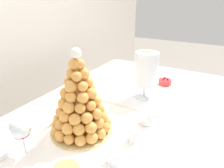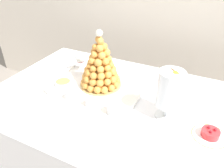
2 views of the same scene
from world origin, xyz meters
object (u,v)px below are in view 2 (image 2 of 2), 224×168
at_px(serving_tray, 93,90).
at_px(wine_glass, 80,58).
at_px(dessert_cup_mid_right, 113,109).
at_px(creme_brulee_ramekin, 63,83).
at_px(fruit_tart_plate, 210,135).
at_px(dessert_cup_mid_left, 69,95).
at_px(dessert_cup_centre, 90,102).
at_px(dessert_cup_left, 50,89).
at_px(macaron_goblet, 170,89).
at_px(croquembouche, 100,65).

xyz_separation_m(serving_tray, wine_glass, (-0.20, 0.17, 0.11)).
bearing_deg(dessert_cup_mid_right, wine_glass, 141.72).
xyz_separation_m(creme_brulee_ramekin, fruit_tart_plate, (0.91, -0.06, -0.01)).
bearing_deg(dessert_cup_mid_right, creme_brulee_ramekin, 164.21).
xyz_separation_m(fruit_tart_plate, wine_glass, (-0.91, 0.27, 0.10)).
distance_m(dessert_cup_mid_left, dessert_cup_centre, 0.15).
bearing_deg(serving_tray, creme_brulee_ramekin, -170.05).
xyz_separation_m(serving_tray, dessert_cup_mid_left, (-0.08, -0.15, 0.03)).
distance_m(dessert_cup_left, dessert_cup_centre, 0.29).
bearing_deg(fruit_tart_plate, dessert_cup_left, -177.02).
height_order(serving_tray, dessert_cup_left, dessert_cup_left).
xyz_separation_m(serving_tray, creme_brulee_ramekin, (-0.21, -0.04, 0.02)).
bearing_deg(macaron_goblet, wine_glass, 162.62).
distance_m(dessert_cup_mid_left, fruit_tart_plate, 0.79).
bearing_deg(dessert_cup_mid_right, dessert_cup_centre, 179.53).
xyz_separation_m(dessert_cup_mid_left, fruit_tart_plate, (0.78, 0.05, -0.02)).
height_order(dessert_cup_centre, creme_brulee_ramekin, dessert_cup_centre).
distance_m(croquembouche, fruit_tart_plate, 0.73).
relative_size(dessert_cup_mid_right, macaron_goblet, 0.22).
xyz_separation_m(dessert_cup_left, fruit_tart_plate, (0.93, 0.05, -0.02)).
height_order(serving_tray, fruit_tart_plate, fruit_tart_plate).
relative_size(dessert_cup_mid_left, macaron_goblet, 0.17).
bearing_deg(fruit_tart_plate, dessert_cup_mid_right, -173.52).
height_order(dessert_cup_mid_left, dessert_cup_mid_right, dessert_cup_mid_right).
distance_m(fruit_tart_plate, wine_glass, 0.95).
relative_size(croquembouche, dessert_cup_mid_left, 7.35).
height_order(dessert_cup_centre, macaron_goblet, macaron_goblet).
relative_size(serving_tray, dessert_cup_left, 11.06).
distance_m(creme_brulee_ramekin, wine_glass, 0.23).
relative_size(dessert_cup_left, dessert_cup_mid_right, 0.86).
bearing_deg(dessert_cup_mid_left, croquembouche, 66.76).
relative_size(dessert_cup_left, dessert_cup_centre, 1.00).
bearing_deg(dessert_cup_mid_right, serving_tray, 143.95).
bearing_deg(macaron_goblet, dessert_cup_mid_right, -156.59).
bearing_deg(fruit_tart_plate, croquembouche, 166.10).
height_order(dessert_cup_mid_left, fruit_tart_plate, dessert_cup_mid_left).
xyz_separation_m(serving_tray, dessert_cup_mid_right, (0.21, -0.16, 0.03)).
bearing_deg(wine_glass, croquembouche, -24.81).
distance_m(croquembouche, dessert_cup_centre, 0.26).
xyz_separation_m(croquembouche, creme_brulee_ramekin, (-0.22, -0.11, -0.13)).
height_order(dessert_cup_centre, dessert_cup_mid_right, dessert_cup_mid_right).
height_order(creme_brulee_ramekin, macaron_goblet, macaron_goblet).
bearing_deg(wine_glass, dessert_cup_mid_right, -38.28).
bearing_deg(dessert_cup_mid_left, serving_tray, 61.70).
distance_m(dessert_cup_centre, wine_glass, 0.43).
distance_m(dessert_cup_left, dessert_cup_mid_left, 0.14).
relative_size(dessert_cup_mid_left, fruit_tart_plate, 0.29).
bearing_deg(creme_brulee_ramekin, fruit_tart_plate, -3.95).
xyz_separation_m(dessert_cup_left, creme_brulee_ramekin, (0.02, 0.11, -0.01)).
xyz_separation_m(croquembouche, dessert_cup_mid_right, (0.20, -0.23, -0.12)).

